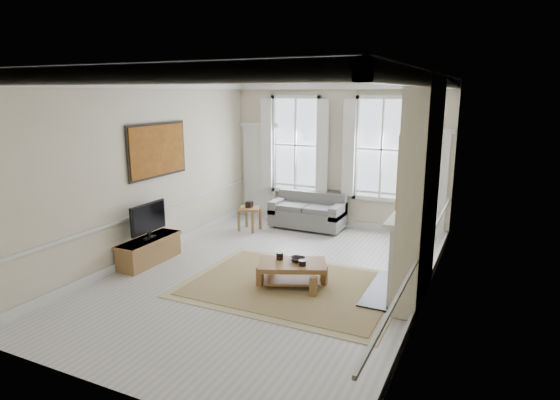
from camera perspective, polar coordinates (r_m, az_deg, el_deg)
The scene contains 23 objects.
floor at distance 8.30m, azimuth -1.32°, elevation -9.26°, with size 7.20×7.20×0.00m, color #B7B5AD.
ceiling at distance 7.69m, azimuth -1.46°, elevation 14.90°, with size 7.20×7.20×0.00m, color white.
back_wall at distance 11.11m, azimuth 7.03°, elevation 5.43°, with size 5.20×5.20×0.00m, color beige.
left_wall at distance 9.27m, azimuth -15.92°, elevation 3.53°, with size 7.20×7.20×0.00m, color beige.
right_wall at distance 7.06m, azimuth 17.81°, elevation 0.57°, with size 7.20×7.20×0.00m, color beige.
window_left at distance 11.41m, azimuth 1.94°, elevation 6.72°, with size 1.26×0.20×2.20m, color #B2BCC6, non-canonical shape.
window_right at distance 10.76m, azimuth 12.31°, elevation 6.05°, with size 1.26×0.20×2.20m, color #B2BCC6, non-canonical shape.
door_left at distance 11.96m, azimuth -2.48°, elevation 3.37°, with size 0.90×0.08×2.30m, color silver.
door_right at distance 10.70m, azimuth 17.34°, elevation 1.66°, with size 0.90×0.08×2.30m, color silver.
painting at distance 9.42m, azimuth -14.67°, elevation 5.90°, with size 0.05×1.66×1.06m, color #9D5E1A.
chimney_breast at distance 7.28m, azimuth 16.67°, elevation 1.00°, with size 0.35×1.70×3.38m, color beige.
hearth at distance 7.86m, azimuth 12.75°, elevation -10.74°, with size 0.55×1.50×0.05m, color black.
fireplace at distance 7.57m, azimuth 14.50°, elevation -6.02°, with size 0.21×1.45×1.33m.
mirror at distance 7.25m, azimuth 15.17°, elevation 3.87°, with size 0.06×1.26×1.06m, color gold.
sofa at distance 11.09m, azimuth 3.49°, elevation -1.63°, with size 1.70×0.83×0.83m.
side_table at distance 10.86m, azimuth -3.75°, elevation -1.47°, with size 0.58×0.58×0.55m.
rug at distance 7.90m, azimuth 1.48°, elevation -10.37°, with size 3.50×2.60×0.02m, color #A38454.
coffee_table at distance 7.78m, azimuth 1.49°, elevation -8.19°, with size 1.27×1.03×0.41m.
ceramic_pot_a at distance 7.87m, azimuth -0.03°, elevation -6.85°, with size 0.12×0.12×0.12m, color black.
ceramic_pot_b at distance 7.62m, azimuth 2.73°, elevation -7.67°, with size 0.12×0.12×0.09m, color black.
bowl at distance 7.80m, azimuth 2.14°, elevation -7.25°, with size 0.26×0.26×0.06m, color black.
tv_stand at distance 9.18m, azimuth -15.63°, elevation -5.96°, with size 0.43×1.34×0.48m, color brown.
tv at distance 8.99m, azimuth -15.76°, elevation -2.15°, with size 0.08×0.90×0.68m.
Camera 1 is at (3.46, -6.86, 3.14)m, focal length 30.00 mm.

